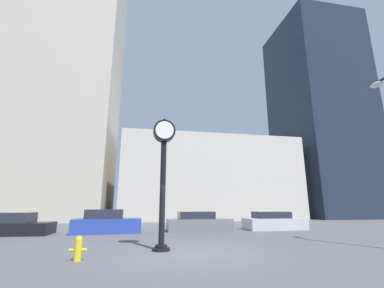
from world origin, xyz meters
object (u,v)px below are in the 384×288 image
car_black (12,226)px  car_blue (107,223)px  street_clock (163,162)px  car_silver (274,222)px  car_grey (198,223)px  fire_hydrant_near (78,248)px

car_black → car_blue: bearing=2.5°
street_clock → car_silver: 11.71m
car_grey → fire_hydrant_near: size_ratio=5.84×
car_blue → street_clock: bearing=-70.6°
car_black → fire_hydrant_near: (5.52, -8.33, -0.15)m
car_blue → car_silver: (11.56, 0.33, -0.08)m
street_clock → car_grey: size_ratio=1.22×
car_grey → car_silver: bearing=1.0°
car_grey → fire_hydrant_near: 10.51m
car_black → car_silver: car_black is taller
street_clock → car_black: size_ratio=1.26×
car_blue → car_grey: 6.00m
car_black → car_grey: (11.29, 0.46, 0.01)m
car_silver → fire_hydrant_near: bearing=-143.6°
car_silver → fire_hydrant_near: car_silver is taller
car_grey → car_black: bearing=-176.4°
fire_hydrant_near → car_silver: bearing=37.7°
street_clock → car_silver: street_clock is taller
street_clock → car_blue: bearing=112.6°
car_black → car_grey: size_ratio=0.97×
car_black → fire_hydrant_near: car_black is taller
car_black → car_grey: car_black is taller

